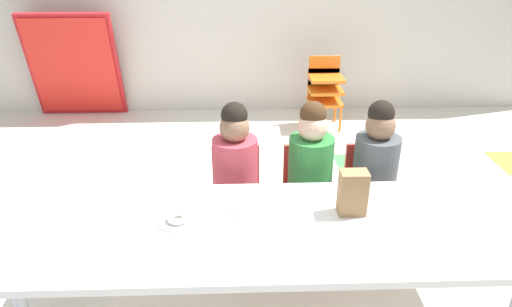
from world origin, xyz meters
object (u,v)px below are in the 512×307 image
Objects in this scene: seated_child_middle_seat at (310,162)px; paper_plate_center_table at (246,207)px; craft_table at (270,233)px; seated_child_far_right at (376,161)px; seated_child_near_camera at (235,163)px; kid_chair_orange_stack at (325,87)px; folded_activity_table at (74,66)px; paper_plate_near_edge at (178,221)px; donut_powdered_on_plate at (178,218)px; paper_bag_brown at (353,193)px.

seated_child_middle_seat reaches higher than paper_plate_center_table.
seated_child_far_right is at bearing 43.58° from craft_table.
kid_chair_orange_stack is (0.86, 1.93, -0.16)m from seated_child_near_camera.
seated_child_middle_seat is 3.07m from folded_activity_table.
donut_powdered_on_plate is (0.00, 0.00, 0.02)m from paper_plate_near_edge.
paper_plate_near_edge is (1.38, -2.84, 0.01)m from folded_activity_table.
folded_activity_table reaches higher than seated_child_near_camera.
folded_activity_table reaches higher than craft_table.
paper_plate_near_edge is at bearing -114.45° from seated_child_near_camera.
seated_child_far_right is 1.93m from kid_chair_orange_stack.
craft_table is at bearing -75.28° from seated_child_near_camera.
seated_child_far_right is at bearing 0.00° from seated_child_middle_seat.
kid_chair_orange_stack is at bearing 65.87° from paper_plate_near_edge.
donut_powdered_on_plate is at bearing -114.13° from kid_chair_orange_stack.
donut_powdered_on_plate is at bearing -151.90° from seated_child_far_right.
seated_child_far_right is 5.10× the size of paper_plate_center_table.
seated_child_middle_seat is at bearing 180.00° from seated_child_far_right.
paper_bag_brown is at bearing -116.48° from seated_child_far_right.
seated_child_near_camera is 0.84× the size of folded_activity_table.
seated_child_middle_seat is 0.55m from paper_bag_brown.
seated_child_near_camera is 2.12m from kid_chair_orange_stack.
seated_child_far_right reaches higher than donut_powdered_on_plate.
seated_child_middle_seat is 0.91m from paper_plate_near_edge.
folded_activity_table is 3.15m from paper_plate_near_edge.
seated_child_near_camera reaches higher than paper_bag_brown.
kid_chair_orange_stack is 3.78× the size of paper_plate_center_table.
seated_child_middle_seat is at bearing 39.55° from paper_plate_near_edge.
kid_chair_orange_stack is at bearing 83.02° from paper_bag_brown.
seated_child_far_right is at bearing 28.10° from donut_powdered_on_plate.
folded_activity_table is at bearing 115.91° from paper_plate_near_edge.
seated_child_near_camera reaches higher than craft_table.
paper_plate_center_table is at bearing 19.70° from paper_plate_near_edge.
donut_powdered_on_plate is at bearing -140.45° from seated_child_middle_seat.
donut_powdered_on_plate is at bearing -64.09° from folded_activity_table.
seated_child_middle_seat is 1.35× the size of kid_chair_orange_stack.
paper_plate_near_edge is (-0.82, -0.05, -0.11)m from paper_bag_brown.
paper_bag_brown is (0.39, 0.10, 0.15)m from craft_table.
seated_child_middle_seat is at bearing 66.35° from craft_table.
seated_child_middle_seat is at bearing 102.91° from paper_bag_brown.
seated_child_middle_seat is 1.98m from kid_chair_orange_stack.
seated_child_near_camera is at bearing 180.00° from seated_child_far_right.
seated_child_near_camera is 0.44m from seated_child_middle_seat.
seated_child_near_camera is at bearing 104.72° from craft_table.
donut_powdered_on_plate is (-0.70, -0.58, 0.01)m from seated_child_middle_seat.
seated_child_middle_seat reaches higher than paper_bag_brown.
paper_bag_brown is at bearing 3.64° from paper_plate_near_edge.
craft_table is at bearing -105.24° from kid_chair_orange_stack.
kid_chair_orange_stack is 2.48m from paper_bag_brown.
paper_plate_near_edge is at bearing -114.13° from kid_chair_orange_stack.
craft_table is 2.39× the size of seated_child_near_camera.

